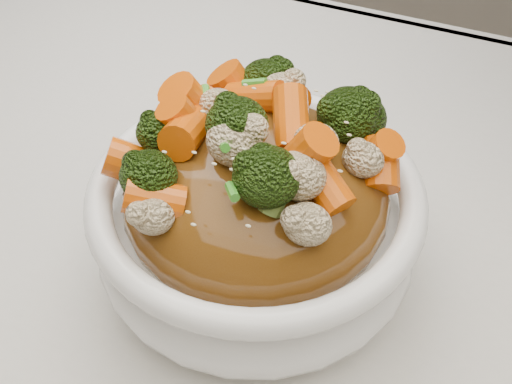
% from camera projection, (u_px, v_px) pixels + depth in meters
% --- Properties ---
extents(tablecloth, '(1.20, 0.80, 0.04)m').
position_uv_depth(tablecloth, '(226.00, 231.00, 0.53)').
color(tablecloth, silver).
rests_on(tablecloth, dining_table).
extents(bowl, '(0.28, 0.28, 0.09)m').
position_uv_depth(bowl, '(256.00, 226.00, 0.45)').
color(bowl, white).
rests_on(bowl, tablecloth).
extents(sauce_base, '(0.22, 0.22, 0.10)m').
position_uv_depth(sauce_base, '(256.00, 195.00, 0.42)').
color(sauce_base, '#5C350F').
rests_on(sauce_base, bowl).
extents(carrots, '(0.22, 0.22, 0.05)m').
position_uv_depth(carrots, '(256.00, 118.00, 0.37)').
color(carrots, '#D75507').
rests_on(carrots, sauce_base).
extents(broccoli, '(0.22, 0.22, 0.05)m').
position_uv_depth(broccoli, '(256.00, 120.00, 0.38)').
color(broccoli, black).
rests_on(broccoli, sauce_base).
extents(cauliflower, '(0.22, 0.22, 0.04)m').
position_uv_depth(cauliflower, '(256.00, 123.00, 0.38)').
color(cauliflower, beige).
rests_on(cauliflower, sauce_base).
extents(scallions, '(0.17, 0.17, 0.02)m').
position_uv_depth(scallions, '(256.00, 117.00, 0.37)').
color(scallions, '#348A20').
rests_on(scallions, sauce_base).
extents(sesame_seeds, '(0.20, 0.20, 0.01)m').
position_uv_depth(sesame_seeds, '(256.00, 117.00, 0.37)').
color(sesame_seeds, beige).
rests_on(sesame_seeds, sauce_base).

